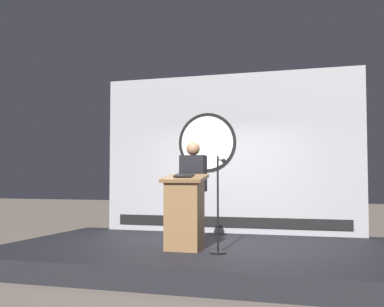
{
  "coord_description": "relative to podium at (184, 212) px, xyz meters",
  "views": [
    {
      "loc": [
        2.0,
        -7.3,
        1.37
      ],
      "look_at": [
        -0.17,
        -0.13,
        1.77
      ],
      "focal_mm": 44.16,
      "sensor_mm": 36.0,
      "label": 1
    }
  ],
  "objects": [
    {
      "name": "microphone_stand",
      "position": [
        0.55,
        -0.1,
        -0.08
      ],
      "size": [
        0.24,
        0.53,
        1.39
      ],
      "color": "black",
      "rests_on": "stage_platform"
    },
    {
      "name": "banner_display",
      "position": [
        0.16,
        2.38,
        1.0
      ],
      "size": [
        5.16,
        0.12,
        3.15
      ],
      "color": "#9E9EA3",
      "rests_on": "stage_platform"
    },
    {
      "name": "podium",
      "position": [
        0.0,
        0.0,
        0.0
      ],
      "size": [
        0.64,
        0.5,
        1.15
      ],
      "color": "olive",
      "rests_on": "stage_platform"
    },
    {
      "name": "speaker_person",
      "position": [
        -0.0,
        0.48,
        0.29
      ],
      "size": [
        0.4,
        0.26,
        1.66
      ],
      "color": "black",
      "rests_on": "stage_platform"
    },
    {
      "name": "stage_platform",
      "position": [
        0.17,
        0.53,
        -0.71
      ],
      "size": [
        6.4,
        4.0,
        0.3
      ],
      "primitive_type": "cube",
      "color": "black",
      "rests_on": "ground"
    },
    {
      "name": "ground_plane",
      "position": [
        0.17,
        0.53,
        -0.86
      ],
      "size": [
        40.0,
        40.0,
        0.0
      ],
      "primitive_type": "plane",
      "color": "#6B6056"
    }
  ]
}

